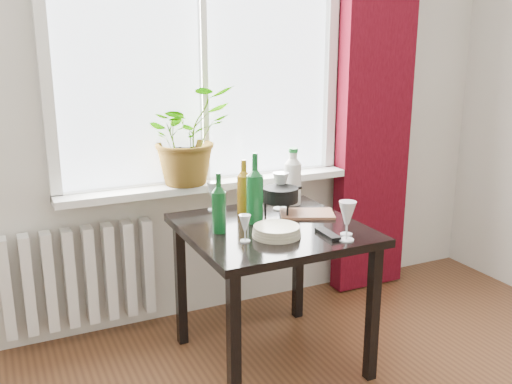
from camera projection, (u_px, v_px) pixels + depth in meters
name	position (u px, v px, depth m)	size (l,w,h in m)	color
window	(202.00, 45.00, 3.14)	(1.72, 0.08, 1.62)	white
windowsill	(209.00, 184.00, 3.28)	(1.72, 0.20, 0.04)	white
curtain	(376.00, 94.00, 3.59)	(0.50, 0.12, 2.56)	#3A050E
radiator	(80.00, 276.00, 3.11)	(0.80, 0.10, 0.55)	silver
table	(272.00, 243.00, 2.84)	(0.85, 0.85, 0.74)	black
potted_plant	(187.00, 135.00, 3.15)	(0.49, 0.43, 0.55)	#2F671B
wine_bottle_left	(219.00, 203.00, 2.68)	(0.07, 0.07, 0.29)	#0C4019
wine_bottle_right	(255.00, 188.00, 2.82)	(0.08, 0.08, 0.36)	#0D461D
bottle_amber	(244.00, 186.00, 2.99)	(0.07, 0.07, 0.29)	brown
cleaning_bottle	(293.00, 176.00, 3.15)	(0.09, 0.09, 0.33)	silver
wineglass_front_right	(347.00, 221.00, 2.59)	(0.08, 0.08, 0.19)	silver
wineglass_far_right	(347.00, 219.00, 2.66)	(0.07, 0.07, 0.15)	silver
wineglass_back_center	(281.00, 190.00, 3.06)	(0.09, 0.09, 0.21)	silver
wineglass_back_left	(213.00, 196.00, 3.05)	(0.07, 0.07, 0.16)	silver
wineglass_front_left	(245.00, 228.00, 2.58)	(0.05, 0.05, 0.13)	silver
plate_stack	(277.00, 231.00, 2.66)	(0.23, 0.23, 0.05)	#BDB89C
fondue_pot	(280.00, 201.00, 2.98)	(0.21, 0.19, 0.14)	black
tv_remote	(328.00, 234.00, 2.67)	(0.05, 0.17, 0.02)	black
cutting_board	(307.00, 214.00, 2.98)	(0.28, 0.18, 0.01)	brown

